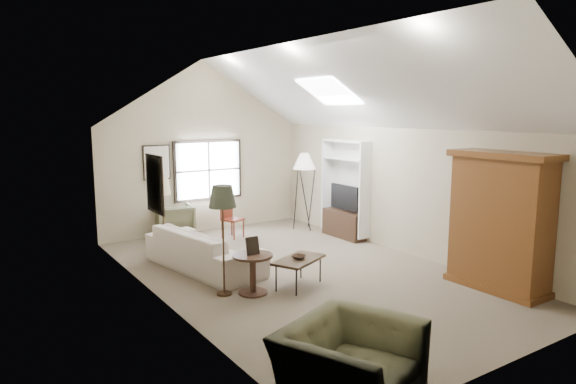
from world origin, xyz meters
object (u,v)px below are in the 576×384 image
armoire (500,222)px  armchair_far (174,221)px  coffee_table (299,273)px  side_table (253,274)px  armchair_near (350,369)px  side_chair (233,215)px  sofa (204,249)px

armoire → armchair_far: armoire is taller
coffee_table → armoire: bearing=-35.2°
coffee_table → side_table: size_ratio=1.46×
armchair_near → armchair_far: armchair_near is taller
armchair_near → side_table: armchair_near is taller
armoire → coffee_table: (-2.61, 1.84, -0.86)m
side_chair → coffee_table: bearing=-123.6°
armchair_near → armchair_far: (1.13, 7.39, -0.04)m
armoire → armchair_far: size_ratio=2.64×
armchair_far → side_table: bearing=95.2°
side_table → side_chair: side_chair is taller
side_table → side_chair: size_ratio=0.61×
armchair_far → side_table: (-0.32, -4.12, -0.06)m
sofa → armchair_far: (0.42, 2.52, 0.01)m
side_table → side_chair: (1.41, 3.38, 0.20)m
armchair_near → coffee_table: armchair_near is taller
side_chair → side_table: bearing=-136.1°
armoire → coffee_table: size_ratio=2.39×
coffee_table → side_chair: (0.63, 3.52, 0.28)m
armoire → armchair_near: (-4.20, -1.29, -0.69)m
coffee_table → side_table: bearing=170.0°
coffee_table → side_chair: side_chair is taller
armoire → armchair_near: 4.45m
sofa → armoire: bearing=-145.7°
armoire → armchair_near: bearing=-162.9°
armoire → armchair_far: (-3.07, 6.10, -0.72)m
side_table → sofa: bearing=93.6°
armoire → armchair_far: 6.87m
coffee_table → armchair_near: bearing=-116.9°
coffee_table → side_chair: bearing=79.8°
armoire → side_table: armoire is taller
sofa → armchair_near: size_ratio=1.98×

